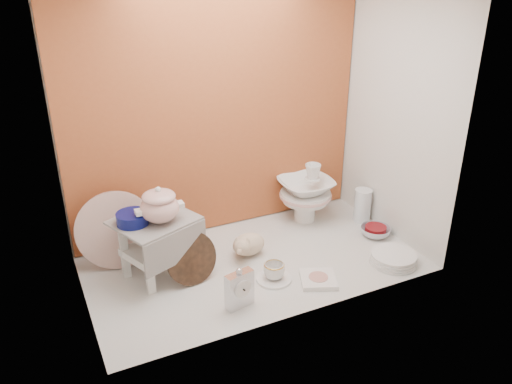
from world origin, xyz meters
TOP-DOWN VIEW (x-y plane):
  - ground at (0.00, 0.00)m, footprint 1.80×1.80m
  - niche_shell at (0.00, 0.18)m, footprint 1.86×1.03m
  - step_stool at (-0.51, 0.13)m, footprint 0.48×0.45m
  - soup_tureen at (-0.48, 0.08)m, footprint 0.29×0.29m
  - cobalt_bowl at (-0.61, 0.13)m, footprint 0.21×0.21m
  - floral_platter at (-0.67, 0.31)m, footprint 0.44×0.19m
  - blue_white_vase at (-0.57, 0.35)m, footprint 0.29×0.29m
  - lacquer_tray at (-0.36, -0.02)m, footprint 0.29×0.15m
  - mantel_clock at (-0.23, -0.32)m, footprint 0.15×0.08m
  - plush_pig at (0.01, 0.09)m, footprint 0.28×0.23m
  - teacup_saucer at (0.02, -0.20)m, footprint 0.25×0.25m
  - gold_rim_teacup at (0.02, -0.20)m, footprint 0.12×0.12m
  - lattice_dish at (0.22, -0.31)m, footprint 0.24×0.24m
  - dinner_plate_stack at (0.69, -0.33)m, footprint 0.27×0.27m
  - crystal_bowl at (0.79, -0.04)m, footprint 0.22×0.22m
  - clear_glass_vase at (0.84, 0.16)m, footprint 0.13×0.13m
  - porcelain_tower at (0.51, 0.32)m, footprint 0.43×0.43m

SIDE VIEW (x-z plane):
  - ground at x=0.00m, z-range 0.00..0.00m
  - teacup_saucer at x=0.02m, z-range 0.00..0.01m
  - lattice_dish at x=0.22m, z-range 0.00..0.03m
  - crystal_bowl at x=0.79m, z-range 0.00..0.06m
  - dinner_plate_stack at x=0.69m, z-range 0.00..0.06m
  - gold_rim_teacup at x=0.02m, z-range 0.01..0.10m
  - plush_pig at x=0.01m, z-range 0.00..0.14m
  - mantel_clock at x=-0.23m, z-range 0.00..0.21m
  - clear_glass_vase at x=0.84m, z-range 0.00..0.21m
  - blue_white_vase at x=-0.57m, z-range 0.00..0.24m
  - lacquer_tray at x=-0.36m, z-range 0.00..0.27m
  - step_stool at x=-0.51m, z-range 0.00..0.33m
  - porcelain_tower at x=0.51m, z-range 0.00..0.38m
  - floral_platter at x=-0.67m, z-range 0.00..0.42m
  - cobalt_bowl at x=-0.61m, z-range 0.33..0.39m
  - soup_tureen at x=-0.48m, z-range 0.33..0.52m
  - niche_shell at x=0.00m, z-range 0.17..1.70m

